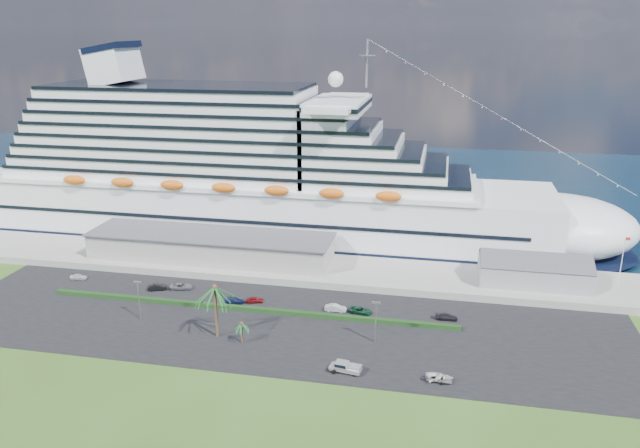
% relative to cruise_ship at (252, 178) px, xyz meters
% --- Properties ---
extents(ground, '(420.00, 420.00, 0.00)m').
position_rel_cruise_ship_xyz_m(ground, '(21.53, -64.00, -16.69)').
color(ground, '#36531B').
rests_on(ground, ground).
extents(asphalt_lot, '(140.00, 38.00, 0.12)m').
position_rel_cruise_ship_xyz_m(asphalt_lot, '(21.53, -53.00, -16.63)').
color(asphalt_lot, black).
rests_on(asphalt_lot, ground).
extents(wharf, '(240.00, 20.00, 1.80)m').
position_rel_cruise_ship_xyz_m(wharf, '(21.53, -24.00, -15.79)').
color(wharf, gray).
rests_on(wharf, ground).
extents(water, '(420.00, 160.00, 0.02)m').
position_rel_cruise_ship_xyz_m(water, '(21.53, 66.00, -16.68)').
color(water, black).
rests_on(water, ground).
extents(cruise_ship, '(191.00, 38.00, 54.00)m').
position_rel_cruise_ship_xyz_m(cruise_ship, '(0.00, 0.00, 0.00)').
color(cruise_ship, silver).
rests_on(cruise_ship, ground).
extents(terminal_building, '(61.00, 15.00, 6.30)m').
position_rel_cruise_ship_xyz_m(terminal_building, '(-3.47, -24.00, -11.68)').
color(terminal_building, gray).
rests_on(terminal_building, wharf).
extents(port_shed, '(24.00, 12.31, 7.37)m').
position_rel_cruise_ship_xyz_m(port_shed, '(73.53, -24.00, -12.30)').
color(port_shed, gray).
rests_on(port_shed, wharf).
extents(flagpole, '(1.08, 0.16, 12.00)m').
position_rel_cruise_ship_xyz_m(flagpole, '(91.57, -24.00, -8.43)').
color(flagpole, silver).
rests_on(flagpole, wharf).
extents(hedge, '(88.00, 1.10, 0.90)m').
position_rel_cruise_ship_xyz_m(hedge, '(13.53, -48.00, -16.12)').
color(hedge, black).
rests_on(hedge, asphalt_lot).
extents(lamp_post_left, '(1.60, 0.35, 8.27)m').
position_rel_cruise_ship_xyz_m(lamp_post_left, '(-6.47, -56.00, -11.35)').
color(lamp_post_left, gray).
rests_on(lamp_post_left, asphalt_lot).
extents(lamp_post_right, '(1.60, 0.35, 8.27)m').
position_rel_cruise_ship_xyz_m(lamp_post_right, '(41.53, -56.00, -11.35)').
color(lamp_post_right, gray).
rests_on(lamp_post_right, asphalt_lot).
extents(palm_tall, '(8.82, 8.82, 11.13)m').
position_rel_cruise_ship_xyz_m(palm_tall, '(11.53, -60.00, -7.49)').
color(palm_tall, '#47301E').
rests_on(palm_tall, ground).
extents(palm_short, '(3.53, 3.53, 4.56)m').
position_rel_cruise_ship_xyz_m(palm_short, '(17.03, -61.50, -13.03)').
color(palm_short, '#47301E').
rests_on(palm_short, ground).
extents(parked_car_0, '(4.13, 2.30, 1.33)m').
position_rel_cruise_ship_xyz_m(parked_car_0, '(-30.49, -39.83, -15.91)').
color(parked_car_0, silver).
rests_on(parked_car_0, asphalt_lot).
extents(parked_car_1, '(4.59, 3.09, 1.43)m').
position_rel_cruise_ship_xyz_m(parked_car_1, '(-9.50, -41.81, -15.86)').
color(parked_car_1, black).
rests_on(parked_car_1, asphalt_lot).
extents(parked_car_2, '(5.36, 3.32, 1.38)m').
position_rel_cruise_ship_xyz_m(parked_car_2, '(-4.48, -40.22, -15.88)').
color(parked_car_2, slate).
rests_on(parked_car_2, asphalt_lot).
extents(parked_car_3, '(4.31, 1.90, 1.23)m').
position_rel_cruise_ship_xyz_m(parked_car_3, '(9.74, -44.82, -15.96)').
color(parked_car_3, '#161F4F').
rests_on(parked_car_3, asphalt_lot).
extents(parked_car_4, '(4.13, 2.73, 1.31)m').
position_rel_cruise_ship_xyz_m(parked_car_4, '(13.98, -43.78, -15.92)').
color(parked_car_4, maroon).
rests_on(parked_car_4, asphalt_lot).
extents(parked_car_5, '(4.56, 1.73, 1.48)m').
position_rel_cruise_ship_xyz_m(parked_car_5, '(31.83, -44.51, -15.83)').
color(parked_car_5, silver).
rests_on(parked_car_5, asphalt_lot).
extents(parked_car_6, '(4.98, 2.88, 1.30)m').
position_rel_cruise_ship_xyz_m(parked_car_6, '(37.13, -44.45, -15.92)').
color(parked_car_6, '#0E3A25').
rests_on(parked_car_6, asphalt_lot).
extents(parked_car_7, '(4.51, 1.87, 1.30)m').
position_rel_cruise_ship_xyz_m(parked_car_7, '(54.64, -43.82, -15.92)').
color(parked_car_7, '#232228').
rests_on(parked_car_7, asphalt_lot).
extents(pickup_truck, '(5.67, 2.74, 1.92)m').
position_rel_cruise_ship_xyz_m(pickup_truck, '(37.71, -67.90, -15.52)').
color(pickup_truck, black).
rests_on(pickup_truck, asphalt_lot).
extents(boat_trailer, '(5.34, 3.56, 1.52)m').
position_rel_cruise_ship_xyz_m(boat_trailer, '(53.72, -67.87, -15.57)').
color(boat_trailer, gray).
rests_on(boat_trailer, asphalt_lot).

